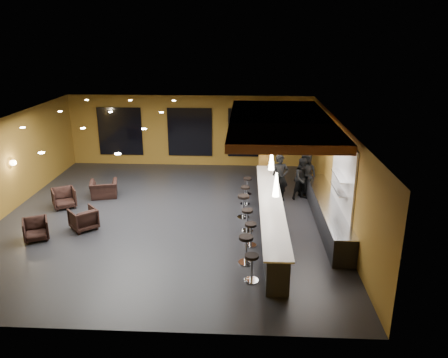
{
  "coord_description": "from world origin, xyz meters",
  "views": [
    {
      "loc": [
        2.78,
        -14.64,
        6.46
      ],
      "look_at": [
        2.0,
        0.5,
        1.3
      ],
      "focal_mm": 35.0,
      "sensor_mm": 36.0,
      "label": 1
    }
  ],
  "objects_px": {
    "armchair_b": "(83,219)",
    "armchair_a": "(36,229)",
    "prep_counter": "(327,214)",
    "armchair_c": "(64,198)",
    "bar_stool_5": "(245,193)",
    "bar_stool_0": "(252,264)",
    "bar_counter": "(270,216)",
    "bar_stool_2": "(251,231)",
    "staff_a": "(280,178)",
    "bar_stool_4": "(243,203)",
    "armchair_d": "(104,189)",
    "column": "(266,147)",
    "pendant_0": "(276,185)",
    "bar_stool_3": "(247,217)",
    "bar_stool_1": "(246,246)",
    "staff_b": "(303,179)",
    "pendant_2": "(268,142)",
    "staff_c": "(306,174)",
    "pendant_1": "(271,160)"
  },
  "relations": [
    {
      "from": "armchair_b",
      "to": "armchair_a",
      "type": "bearing_deg",
      "value": -8.25
    },
    {
      "from": "staff_c",
      "to": "armchair_c",
      "type": "bearing_deg",
      "value": -147.4
    },
    {
      "from": "pendant_2",
      "to": "bar_stool_0",
      "type": "bearing_deg",
      "value": -96.06
    },
    {
      "from": "armchair_d",
      "to": "bar_stool_4",
      "type": "height_order",
      "value": "bar_stool_4"
    },
    {
      "from": "bar_stool_5",
      "to": "bar_stool_0",
      "type": "bearing_deg",
      "value": -87.94
    },
    {
      "from": "pendant_0",
      "to": "armchair_c",
      "type": "distance_m",
      "value": 8.83
    },
    {
      "from": "pendant_0",
      "to": "armchair_a",
      "type": "relative_size",
      "value": 0.9
    },
    {
      "from": "bar_stool_5",
      "to": "bar_stool_4",
      "type": "bearing_deg",
      "value": -92.62
    },
    {
      "from": "prep_counter",
      "to": "staff_b",
      "type": "relative_size",
      "value": 3.49
    },
    {
      "from": "armchair_d",
      "to": "bar_stool_2",
      "type": "distance_m",
      "value": 7.14
    },
    {
      "from": "armchair_d",
      "to": "bar_stool_0",
      "type": "bearing_deg",
      "value": 120.35
    },
    {
      "from": "pendant_2",
      "to": "bar_stool_1",
      "type": "distance_m",
      "value": 5.65
    },
    {
      "from": "bar_counter",
      "to": "armchair_d",
      "type": "relative_size",
      "value": 7.5
    },
    {
      "from": "bar_counter",
      "to": "pendant_2",
      "type": "height_order",
      "value": "pendant_2"
    },
    {
      "from": "bar_stool_2",
      "to": "armchair_d",
      "type": "bearing_deg",
      "value": 146.31
    },
    {
      "from": "column",
      "to": "staff_b",
      "type": "xyz_separation_m",
      "value": [
        1.43,
        -1.64,
        -0.89
      ]
    },
    {
      "from": "staff_a",
      "to": "bar_stool_5",
      "type": "height_order",
      "value": "staff_a"
    },
    {
      "from": "armchair_b",
      "to": "pendant_2",
      "type": "bearing_deg",
      "value": 164.9
    },
    {
      "from": "bar_counter",
      "to": "bar_stool_3",
      "type": "xyz_separation_m",
      "value": [
        -0.78,
        -0.14,
        0.01
      ]
    },
    {
      "from": "column",
      "to": "bar_stool_0",
      "type": "relative_size",
      "value": 4.42
    },
    {
      "from": "armchair_c",
      "to": "staff_b",
      "type": "bearing_deg",
      "value": -22.5
    },
    {
      "from": "staff_b",
      "to": "armchair_a",
      "type": "bearing_deg",
      "value": -176.04
    },
    {
      "from": "armchair_a",
      "to": "bar_stool_3",
      "type": "xyz_separation_m",
      "value": [
        6.86,
        0.95,
        0.15
      ]
    },
    {
      "from": "prep_counter",
      "to": "armchair_c",
      "type": "bearing_deg",
      "value": 173.44
    },
    {
      "from": "bar_counter",
      "to": "bar_stool_2",
      "type": "distance_m",
      "value": 1.37
    },
    {
      "from": "column",
      "to": "pendant_0",
      "type": "height_order",
      "value": "column"
    },
    {
      "from": "staff_b",
      "to": "bar_stool_4",
      "type": "height_order",
      "value": "staff_b"
    },
    {
      "from": "armchair_d",
      "to": "bar_stool_2",
      "type": "bearing_deg",
      "value": 132.02
    },
    {
      "from": "bar_counter",
      "to": "bar_stool_1",
      "type": "height_order",
      "value": "bar_counter"
    },
    {
      "from": "pendant_0",
      "to": "bar_stool_0",
      "type": "xyz_separation_m",
      "value": [
        -0.66,
        -1.26,
        -1.84
      ]
    },
    {
      "from": "prep_counter",
      "to": "bar_stool_1",
      "type": "xyz_separation_m",
      "value": [
        -2.82,
        -2.8,
        0.12
      ]
    },
    {
      "from": "column",
      "to": "pendant_0",
      "type": "bearing_deg",
      "value": -90.0
    },
    {
      "from": "bar_stool_0",
      "to": "bar_stool_1",
      "type": "xyz_separation_m",
      "value": [
        -0.15,
        0.96,
        0.05
      ]
    },
    {
      "from": "staff_c",
      "to": "bar_stool_3",
      "type": "relative_size",
      "value": 2.32
    },
    {
      "from": "bar_counter",
      "to": "prep_counter",
      "type": "xyz_separation_m",
      "value": [
        2.0,
        0.5,
        -0.07
      ]
    },
    {
      "from": "armchair_b",
      "to": "bar_stool_0",
      "type": "bearing_deg",
      "value": 110.08
    },
    {
      "from": "staff_b",
      "to": "prep_counter",
      "type": "bearing_deg",
      "value": -97.12
    },
    {
      "from": "bar_stool_1",
      "to": "bar_stool_3",
      "type": "distance_m",
      "value": 2.15
    },
    {
      "from": "armchair_b",
      "to": "bar_stool_3",
      "type": "xyz_separation_m",
      "value": [
        5.59,
        0.1,
        0.13
      ]
    },
    {
      "from": "staff_a",
      "to": "bar_stool_4",
      "type": "distance_m",
      "value": 2.36
    },
    {
      "from": "prep_counter",
      "to": "bar_stool_5",
      "type": "bearing_deg",
      "value": 148.08
    },
    {
      "from": "bar_stool_0",
      "to": "bar_stool_5",
      "type": "xyz_separation_m",
      "value": [
        -0.2,
        5.54,
        -0.04
      ]
    },
    {
      "from": "armchair_d",
      "to": "bar_stool_4",
      "type": "xyz_separation_m",
      "value": [
        5.69,
        -1.78,
        0.21
      ]
    },
    {
      "from": "armchair_a",
      "to": "bar_stool_2",
      "type": "xyz_separation_m",
      "value": [
        6.96,
        -0.1,
        0.14
      ]
    },
    {
      "from": "pendant_2",
      "to": "staff_a",
      "type": "distance_m",
      "value": 1.51
    },
    {
      "from": "bar_stool_2",
      "to": "staff_a",
      "type": "bearing_deg",
      "value": 73.74
    },
    {
      "from": "armchair_a",
      "to": "armchair_c",
      "type": "bearing_deg",
      "value": 67.07
    },
    {
      "from": "staff_b",
      "to": "armchair_c",
      "type": "bearing_deg",
      "value": 168.07
    },
    {
      "from": "armchair_d",
      "to": "bar_stool_2",
      "type": "relative_size",
      "value": 1.39
    },
    {
      "from": "armchair_b",
      "to": "pendant_1",
      "type": "bearing_deg",
      "value": 144.58
    }
  ]
}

